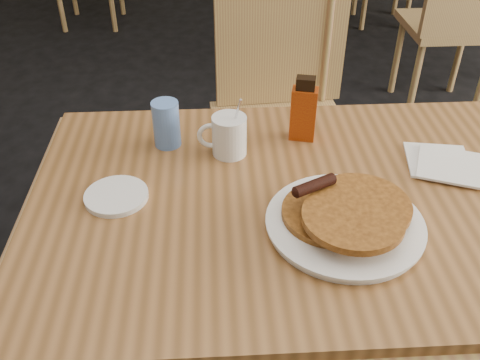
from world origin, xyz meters
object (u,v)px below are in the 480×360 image
Objects in this scene: chair_main_far at (281,90)px; syrup_bottle at (304,111)px; pancake_plate at (346,218)px; main_table at (303,210)px; coffee_mug at (228,135)px; chair_neighbor_near at (459,11)px; blue_tumbler at (166,124)px.

syrup_bottle is at bearing -96.43° from chair_main_far.
pancake_plate is (0.05, -0.87, 0.16)m from chair_main_far.
syrup_bottle is at bearing 85.04° from main_table.
chair_main_far is at bearing 101.49° from syrup_bottle.
main_table is 8.18× the size of coffee_mug.
main_table is at bearing -98.03° from chair_main_far.
chair_main_far is 6.63× the size of coffee_mug.
pancake_plate is 0.36m from coffee_mug.
chair_neighbor_near reaches higher than main_table.
pancake_plate is (-0.89, -1.77, 0.20)m from chair_neighbor_near.
coffee_mug reaches higher than blue_tumbler.
chair_main_far is 1.06× the size of chair_neighbor_near.
chair_neighbor_near is 1.89m from coffee_mug.
blue_tumbler reaches higher than pancake_plate.
chair_neighbor_near is 6.24× the size of coffee_mug.
pancake_plate is at bearing -119.52° from chair_neighbor_near.
coffee_mug is at bearing -113.52° from chair_main_far.
blue_tumbler reaches higher than main_table.
main_table is at bearing 123.30° from pancake_plate.
chair_neighbor_near is at bearing 59.98° from main_table.
syrup_bottle is (0.02, 0.24, 0.12)m from main_table.
coffee_mug is 0.15m from blue_tumbler.
chair_neighbor_near reaches higher than blue_tumbler.
main_table is 7.65× the size of syrup_bottle.
blue_tumbler is (-0.38, 0.32, 0.03)m from pancake_plate.
chair_main_far reaches higher than syrup_bottle.
syrup_bottle is at bearing 98.17° from pancake_plate.
pancake_plate is 0.35m from syrup_bottle.
chair_neighbor_near is 1.95m from blue_tumbler.
pancake_plate is at bearing -56.70° from main_table.
main_table is at bearing -83.72° from syrup_bottle.
chair_main_far is at bearing 88.65° from main_table.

